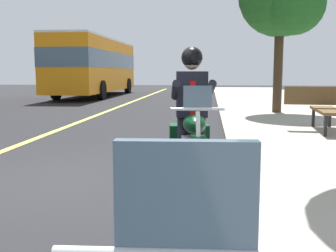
{
  "coord_description": "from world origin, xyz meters",
  "views": [
    {
      "loc": [
        4.8,
        1.67,
        1.41
      ],
      "look_at": [
        -0.15,
        1.16,
        0.75
      ],
      "focal_mm": 43.51,
      "sensor_mm": 36.0,
      "label": 1
    }
  ],
  "objects_px": {
    "bus_near": "(95,64)",
    "motorcycle_main": "(193,147)",
    "rider_main": "(192,101)",
    "bench_sidewalk": "(328,105)"
  },
  "relations": [
    {
      "from": "motorcycle_main",
      "to": "bench_sidewalk",
      "type": "distance_m",
      "value": 4.73
    },
    {
      "from": "motorcycle_main",
      "to": "bench_sidewalk",
      "type": "height_order",
      "value": "motorcycle_main"
    },
    {
      "from": "motorcycle_main",
      "to": "bus_near",
      "type": "relative_size",
      "value": 0.2
    },
    {
      "from": "motorcycle_main",
      "to": "bench_sidewalk",
      "type": "xyz_separation_m",
      "value": [
        -3.84,
        2.75,
        0.26
      ]
    },
    {
      "from": "motorcycle_main",
      "to": "rider_main",
      "type": "xyz_separation_m",
      "value": [
        -0.19,
        -0.03,
        0.58
      ]
    },
    {
      "from": "rider_main",
      "to": "bus_near",
      "type": "xyz_separation_m",
      "value": [
        -18.18,
        -6.45,
        0.84
      ]
    },
    {
      "from": "bus_near",
      "to": "motorcycle_main",
      "type": "bearing_deg",
      "value": 19.42
    },
    {
      "from": "motorcycle_main",
      "to": "rider_main",
      "type": "height_order",
      "value": "rider_main"
    },
    {
      "from": "rider_main",
      "to": "bench_sidewalk",
      "type": "distance_m",
      "value": 4.6
    },
    {
      "from": "rider_main",
      "to": "bench_sidewalk",
      "type": "xyz_separation_m",
      "value": [
        -3.65,
        2.77,
        -0.32
      ]
    }
  ]
}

